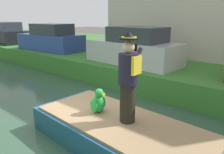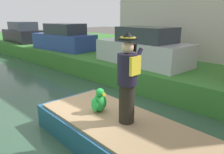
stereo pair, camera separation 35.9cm
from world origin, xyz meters
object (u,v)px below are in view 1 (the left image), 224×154
(parrot_plush, at_px, (98,102))
(parked_car_dark, at_px, (6,34))
(boat, at_px, (121,133))
(parked_car_silver, at_px, (134,48))
(person_pirate, at_px, (128,79))
(parked_car_blue, at_px, (51,39))

(parrot_plush, distance_m, parked_car_dark, 13.75)
(parked_car_dark, bearing_deg, parrot_plush, -107.53)
(boat, distance_m, parked_car_silver, 4.97)
(person_pirate, xyz_separation_m, parked_car_blue, (4.08, 8.33, -0.08))
(parked_car_blue, height_order, parked_car_dark, same)
(parked_car_silver, xyz_separation_m, parked_car_dark, (0.00, 11.28, 0.00))
(boat, distance_m, parked_car_blue, 9.26)
(boat, height_order, parked_car_blue, parked_car_blue)
(person_pirate, distance_m, parked_car_silver, 4.84)
(parrot_plush, xyz_separation_m, parked_car_blue, (4.14, 7.55, 0.60))
(person_pirate, distance_m, parked_car_blue, 9.28)
(parked_car_dark, bearing_deg, parked_car_silver, -90.00)
(boat, bearing_deg, parrot_plush, 89.26)
(parrot_plush, relative_size, parked_car_blue, 0.14)
(boat, xyz_separation_m, parked_car_silver, (4.15, 2.48, 1.16))
(person_pirate, bearing_deg, parked_car_dark, 78.01)
(parrot_plush, bearing_deg, parked_car_silver, 23.79)
(parrot_plush, height_order, parked_car_dark, parked_car_dark)
(boat, height_order, person_pirate, person_pirate)
(person_pirate, relative_size, parrot_plush, 3.25)
(parrot_plush, relative_size, parked_car_silver, 0.14)
(person_pirate, relative_size, parked_car_blue, 0.45)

